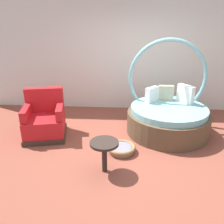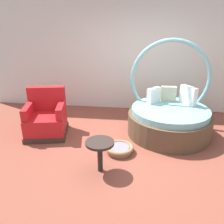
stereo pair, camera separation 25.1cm
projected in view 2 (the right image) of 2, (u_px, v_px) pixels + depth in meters
ground_plane at (130, 155)px, 4.05m from camera, size 8.00×8.00×0.02m
back_wall at (137, 52)px, 5.67m from camera, size 8.00×0.12×2.95m
round_daybed at (169, 115)px, 4.71m from camera, size 1.68×1.68×1.89m
red_armchair at (46, 119)px, 4.69m from camera, size 0.94×0.94×0.94m
pet_basket at (119, 149)px, 4.09m from camera, size 0.51×0.51×0.13m
side_table at (100, 147)px, 3.46m from camera, size 0.44×0.44×0.52m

